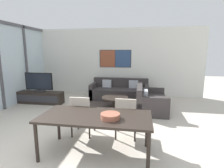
# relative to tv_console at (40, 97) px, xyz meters

# --- Properties ---
(wall_back) EXTENTS (7.36, 0.09, 2.80)m
(wall_back) POSITION_rel_tv_console_xyz_m (2.38, 1.76, 1.19)
(wall_back) COLOR silver
(wall_back) RESTS_ON ground_plane
(area_rug) EXTENTS (2.25, 2.16, 0.01)m
(area_rug) POSITION_rel_tv_console_xyz_m (2.76, -0.12, -0.21)
(area_rug) COLOR #473D38
(area_rug) RESTS_ON ground_plane
(tv_console) EXTENTS (1.69, 0.41, 0.43)m
(tv_console) POSITION_rel_tv_console_xyz_m (0.00, 0.00, 0.00)
(tv_console) COLOR black
(tv_console) RESTS_ON ground_plane
(television) EXTENTS (1.03, 0.20, 0.68)m
(television) POSITION_rel_tv_console_xyz_m (0.00, 0.00, 0.55)
(television) COLOR #2D2D33
(television) RESTS_ON tv_console
(sofa_main) EXTENTS (2.23, 0.92, 0.78)m
(sofa_main) POSITION_rel_tv_console_xyz_m (2.76, 1.12, 0.05)
(sofa_main) COLOR #383333
(sofa_main) RESTS_ON ground_plane
(sofa_side) EXTENTS (0.92, 1.47, 0.78)m
(sofa_side) POSITION_rel_tv_console_xyz_m (3.84, -0.14, 0.05)
(sofa_side) COLOR #383333
(sofa_side) RESTS_ON ground_plane
(coffee_table) EXTENTS (0.87, 0.87, 0.38)m
(coffee_table) POSITION_rel_tv_console_xyz_m (2.76, -0.12, 0.07)
(coffee_table) COLOR black
(coffee_table) RESTS_ON ground_plane
(dining_table) EXTENTS (1.95, 0.91, 0.74)m
(dining_table) POSITION_rel_tv_console_xyz_m (2.80, -2.76, 0.45)
(dining_table) COLOR black
(dining_table) RESTS_ON ground_plane
(dining_chair_left) EXTENTS (0.46, 0.46, 0.90)m
(dining_chair_left) POSITION_rel_tv_console_xyz_m (2.32, -2.12, 0.29)
(dining_chair_left) COLOR #B2A899
(dining_chair_left) RESTS_ON ground_plane
(dining_chair_centre) EXTENTS (0.46, 0.46, 0.90)m
(dining_chair_centre) POSITION_rel_tv_console_xyz_m (3.28, -2.08, 0.29)
(dining_chair_centre) COLOR #B2A899
(dining_chair_centre) RESTS_ON ground_plane
(fruit_bowl) EXTENTS (0.33, 0.33, 0.09)m
(fruit_bowl) POSITION_rel_tv_console_xyz_m (3.09, -2.87, 0.57)
(fruit_bowl) COLOR #995642
(fruit_bowl) RESTS_ON dining_table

